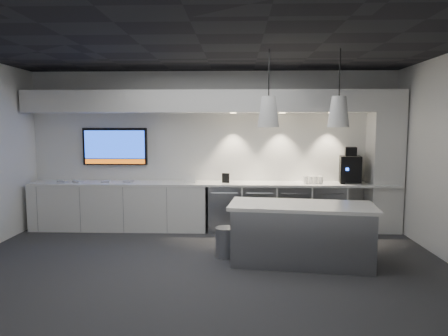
{
  "coord_description": "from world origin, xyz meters",
  "views": [
    {
      "loc": [
        0.48,
        -5.23,
        1.95
      ],
      "look_at": [
        0.27,
        1.1,
        1.29
      ],
      "focal_mm": 32.0,
      "sensor_mm": 36.0,
      "label": 1
    }
  ],
  "objects_px": {
    "wall_tv": "(115,147)",
    "island": "(301,233)",
    "bin": "(226,242)",
    "coffee_machine": "(350,168)"
  },
  "relations": [
    {
      "from": "wall_tv",
      "to": "island",
      "type": "height_order",
      "value": "wall_tv"
    },
    {
      "from": "bin",
      "to": "coffee_machine",
      "type": "bearing_deg",
      "value": 35.12
    },
    {
      "from": "island",
      "to": "bin",
      "type": "height_order",
      "value": "island"
    },
    {
      "from": "coffee_machine",
      "to": "island",
      "type": "bearing_deg",
      "value": -112.96
    },
    {
      "from": "wall_tv",
      "to": "island",
      "type": "distance_m",
      "value": 4.06
    },
    {
      "from": "bin",
      "to": "coffee_machine",
      "type": "xyz_separation_m",
      "value": [
        2.26,
        1.59,
        0.95
      ]
    },
    {
      "from": "wall_tv",
      "to": "bin",
      "type": "height_order",
      "value": "wall_tv"
    },
    {
      "from": "island",
      "to": "bin",
      "type": "bearing_deg",
      "value": 174.0
    },
    {
      "from": "bin",
      "to": "coffee_machine",
      "type": "distance_m",
      "value": 2.93
    },
    {
      "from": "wall_tv",
      "to": "island",
      "type": "xyz_separation_m",
      "value": [
        3.29,
        -2.09,
        -1.13
      ]
    }
  ]
}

